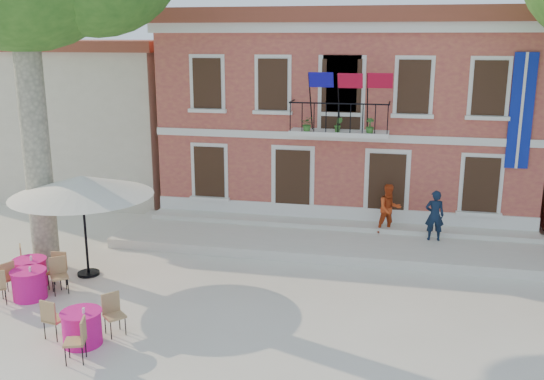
{
  "coord_description": "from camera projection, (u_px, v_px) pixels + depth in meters",
  "views": [
    {
      "loc": [
        3.97,
        -14.07,
        6.55
      ],
      "look_at": [
        0.2,
        3.5,
        1.99
      ],
      "focal_mm": 40.0,
      "sensor_mm": 36.0,
      "label": 1
    }
  ],
  "objects": [
    {
      "name": "ground",
      "position": [
        236.0,
        296.0,
        15.75
      ],
      "size": [
        90.0,
        90.0,
        0.0
      ],
      "primitive_type": "plane",
      "color": "beige",
      "rests_on": "ground"
    },
    {
      "name": "cafe_table_0",
      "position": [
        30.0,
        271.0,
        16.27
      ],
      "size": [
        1.71,
        1.86,
        0.95
      ],
      "color": "#D7147F",
      "rests_on": "ground"
    },
    {
      "name": "pedestrian_orange",
      "position": [
        389.0,
        209.0,
        19.68
      ],
      "size": [
        0.97,
        0.87,
        1.63
      ],
      "primitive_type": "imported",
      "rotation": [
        0.0,
        0.0,
        0.38
      ],
      "color": "#C43F17",
      "rests_on": "terrace"
    },
    {
      "name": "cafe_table_2",
      "position": [
        29.0,
        283.0,
        15.51
      ],
      "size": [
        1.75,
        1.54,
        0.95
      ],
      "color": "#D7147F",
      "rests_on": "ground"
    },
    {
      "name": "main_building",
      "position": [
        351.0,
        109.0,
        23.88
      ],
      "size": [
        13.5,
        9.59,
        7.5
      ],
      "color": "#C56947",
      "rests_on": "ground"
    },
    {
      "name": "neighbor_west",
      "position": [
        97.0,
        113.0,
        27.32
      ],
      "size": [
        9.4,
        9.4,
        6.4
      ],
      "color": "beige",
      "rests_on": "ground"
    },
    {
      "name": "terrace",
      "position": [
        332.0,
        242.0,
        19.48
      ],
      "size": [
        14.0,
        3.4,
        0.3
      ],
      "primitive_type": "cube",
      "color": "silver",
      "rests_on": "ground"
    },
    {
      "name": "cafe_table_1",
      "position": [
        82.0,
        326.0,
        13.19
      ],
      "size": [
        1.78,
        1.83,
        0.95
      ],
      "color": "#D7147F",
      "rests_on": "ground"
    },
    {
      "name": "patio_umbrella",
      "position": [
        82.0,
        186.0,
        16.53
      ],
      "size": [
        3.87,
        3.87,
        2.88
      ],
      "color": "black",
      "rests_on": "ground"
    },
    {
      "name": "pedestrian_navy",
      "position": [
        435.0,
        215.0,
        18.99
      ],
      "size": [
        0.62,
        0.43,
        1.62
      ],
      "primitive_type": "imported",
      "rotation": [
        0.0,
        0.0,
        3.21
      ],
      "color": "black",
      "rests_on": "terrace"
    }
  ]
}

